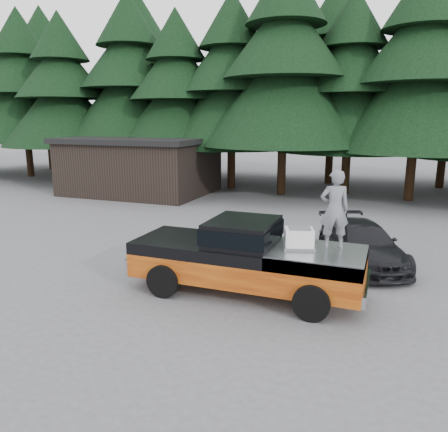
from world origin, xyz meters
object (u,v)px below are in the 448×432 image
(pickup_truck, at_px, (246,268))
(parked_car, at_px, (362,244))
(man_on_bed, at_px, (334,209))
(air_compressor, at_px, (299,239))
(utility_building, at_px, (141,165))

(pickup_truck, xyz_separation_m, parked_car, (2.60, 3.50, -0.03))
(pickup_truck, bearing_deg, man_on_bed, 9.23)
(air_compressor, bearing_deg, parked_car, 52.56)
(air_compressor, bearing_deg, man_on_bed, 3.68)
(pickup_truck, xyz_separation_m, utility_building, (-10.72, 12.50, 1.00))
(pickup_truck, relative_size, parked_car, 1.38)
(air_compressor, xyz_separation_m, utility_building, (-12.04, 12.45, 0.11))
(pickup_truck, distance_m, man_on_bed, 2.66)
(pickup_truck, distance_m, air_compressor, 1.59)
(pickup_truck, relative_size, utility_building, 0.71)
(pickup_truck, height_order, man_on_bed, man_on_bed)
(pickup_truck, bearing_deg, parked_car, 53.39)
(man_on_bed, distance_m, utility_building, 17.67)
(man_on_bed, bearing_deg, pickup_truck, -11.68)
(man_on_bed, xyz_separation_m, parked_car, (0.52, 3.16, -1.65))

